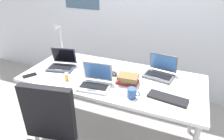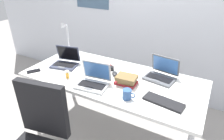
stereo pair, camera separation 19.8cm
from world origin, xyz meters
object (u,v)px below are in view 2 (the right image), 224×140
Objects in this scene: coffee_mug at (127,94)px; laptop_near_lamp at (93,81)px; laptop_back_right at (66,62)px; pill_bottle at (67,74)px; book_stack at (127,80)px; headphones at (105,67)px; cell_phone at (34,71)px; desk_lamp at (66,38)px; computer_mouse at (115,74)px; laptop_front_right at (161,74)px; external_keyboard at (163,102)px.

laptop_near_lamp is at bearing 172.92° from coffee_mug.
laptop_back_right is 0.30m from pill_bottle.
headphones is at bearing 151.63° from book_stack.
pill_bottle is (0.40, 0.07, 0.04)m from cell_phone.
desk_lamp is at bearing 145.59° from laptop_near_lamp.
headphones reaches higher than cell_phone.
computer_mouse is 0.21m from book_stack.
laptop_front_right is 0.46m from computer_mouse.
laptop_near_lamp reaches higher than laptop_back_right.
laptop_near_lamp is (0.72, -0.49, -0.15)m from desk_lamp.
laptop_near_lamp reaches higher than computer_mouse.
desk_lamp is 1.87× the size of headphones.
book_stack is (0.98, 0.24, 0.04)m from cell_phone.
book_stack is at bearing -28.37° from headphones.
desk_lamp is 0.68m from headphones.
pill_bottle is (-0.39, -0.28, 0.02)m from computer_mouse.
computer_mouse is 0.19m from headphones.
coffee_mug is (-0.15, -0.47, 0.00)m from laptop_front_right.
laptop_front_right is 2.33× the size of cell_phone.
laptop_near_lamp is at bearing -168.32° from external_keyboard.
external_keyboard is at bearing -22.55° from headphones.
external_keyboard is at bearing -70.39° from laptop_front_right.
desk_lamp is 1.05m from book_stack.
laptop_back_right is at bearing -53.53° from desk_lamp.
computer_mouse reaches higher than cell_phone.
book_stack is (0.57, 0.17, 0.01)m from pill_bottle.
computer_mouse is at bearing 5.45° from laptop_back_right.
book_stack is at bearing 170.89° from external_keyboard.
laptop_back_right reaches higher than pill_bottle.
laptop_near_lamp is 0.36m from headphones.
laptop_back_right is 0.91m from coffee_mug.
pill_bottle reaches higher than headphones.
laptop_back_right is 0.35m from cell_phone.
cell_phone is at bearing -166.15° from book_stack.
pill_bottle is (-0.82, -0.44, -0.00)m from laptop_front_right.
book_stack is (0.78, -0.05, 0.00)m from laptop_back_right.
laptop_back_right reaches higher than computer_mouse.
laptop_near_lamp is 3.94× the size of pill_bottle.
laptop_front_right is 3.31× the size of computer_mouse.
computer_mouse is at bearing 150.39° from book_stack.
laptop_front_right is at bearing 55.73° from cell_phone.
pill_bottle is at bearing 177.02° from coffee_mug.
laptop_front_right is 1.00× the size of laptop_back_right.
desk_lamp is at bearing 126.47° from laptop_back_right.
external_keyboard is 0.96m from pill_bottle.
laptop_back_right is 1.18m from external_keyboard.
desk_lamp reaches higher than laptop_front_right.
external_keyboard is 0.30m from coffee_mug.
desk_lamp is 1.93× the size of book_stack.
laptop_near_lamp reaches higher than cell_phone.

